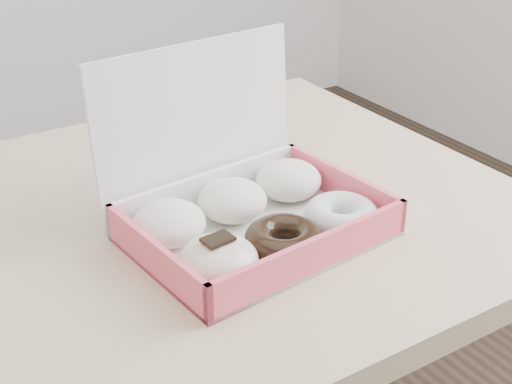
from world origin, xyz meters
TOP-DOWN VIEW (x-y plane):
  - table at (0.00, 0.00)m, footprint 1.20×0.80m
  - donut_box at (0.15, -0.10)m, footprint 0.35×0.30m

SIDE VIEW (x-z plane):
  - table at x=0.00m, z-range 0.30..1.05m
  - donut_box at x=0.15m, z-range 0.67..0.91m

